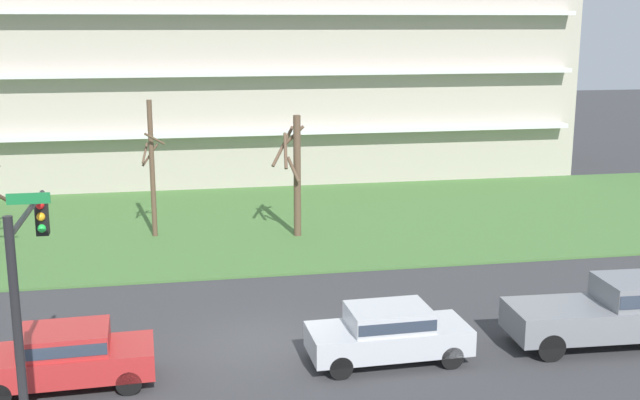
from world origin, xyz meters
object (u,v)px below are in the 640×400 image
object	(u,v)px
pickup_gray_near_left	(609,311)
sedan_silver_center_left	(388,332)
tree_left	(152,168)
sedan_red_center_right	(66,355)
traffic_signal_mast	(28,285)
tree_center	(295,172)

from	to	relation	value
pickup_gray_near_left	sedan_silver_center_left	bearing A→B (deg)	-177.56
tree_left	sedan_red_center_right	bearing A→B (deg)	-97.82
tree_left	pickup_gray_near_left	world-z (taller)	tree_left
sedan_silver_center_left	sedan_red_center_right	world-z (taller)	same
tree_left	traffic_signal_mast	size ratio (longest dim) A/B	1.06
pickup_gray_near_left	sedan_red_center_right	bearing A→B (deg)	-177.51
tree_center	pickup_gray_near_left	distance (m)	15.22
tree_center	sedan_red_center_right	distance (m)	15.69
pickup_gray_near_left	sedan_red_center_right	distance (m)	15.09
tree_left	traffic_signal_mast	bearing A→B (deg)	-96.97
tree_center	sedan_silver_center_left	bearing A→B (deg)	-87.89
pickup_gray_near_left	sedan_silver_center_left	size ratio (longest dim) A/B	1.23
sedan_silver_center_left	tree_center	bearing A→B (deg)	90.50
sedan_silver_center_left	traffic_signal_mast	bearing A→B (deg)	-161.44
tree_left	tree_center	world-z (taller)	tree_left
tree_center	pickup_gray_near_left	bearing A→B (deg)	-62.08
sedan_silver_center_left	sedan_red_center_right	distance (m)	8.51
tree_left	pickup_gray_near_left	size ratio (longest dim) A/B	1.09
tree_left	sedan_red_center_right	world-z (taller)	tree_left
traffic_signal_mast	sedan_red_center_right	bearing A→B (deg)	86.91
tree_left	sedan_red_center_right	xyz separation A→B (m)	(-1.97, -14.38, -2.20)
tree_center	sedan_silver_center_left	size ratio (longest dim) A/B	1.20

